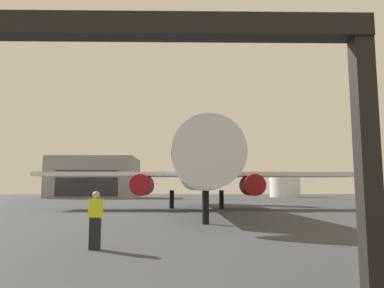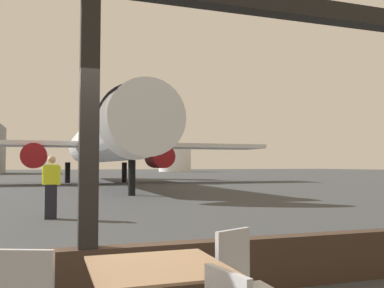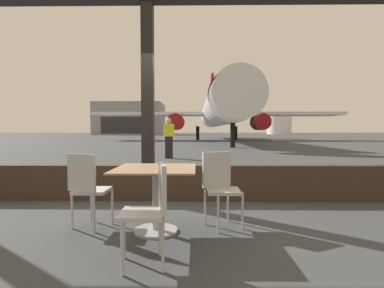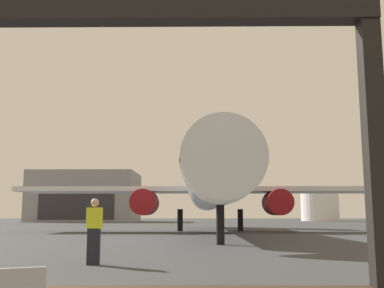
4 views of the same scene
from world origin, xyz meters
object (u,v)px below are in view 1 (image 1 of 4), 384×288
object	(u,v)px
airplane	(198,171)
distant_hangar	(95,178)
fuel_storage_tank	(285,186)
ground_crew_worker	(95,219)

from	to	relation	value
airplane	distant_hangar	bearing A→B (deg)	112.76
airplane	fuel_storage_tank	size ratio (longest dim) A/B	4.56
ground_crew_worker	fuel_storage_tank	size ratio (longest dim) A/B	0.23
ground_crew_worker	airplane	bearing A→B (deg)	80.11
distant_hangar	fuel_storage_tank	xyz separation A→B (m)	(45.11, 8.04, -1.65)
airplane	fuel_storage_tank	xyz separation A→B (m)	(23.57, 59.38, -0.65)
ground_crew_worker	fuel_storage_tank	world-z (taller)	fuel_storage_tank
distant_hangar	fuel_storage_tank	bearing A→B (deg)	10.10
distant_hangar	fuel_storage_tank	world-z (taller)	distant_hangar
ground_crew_worker	fuel_storage_tank	bearing A→B (deg)	71.35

